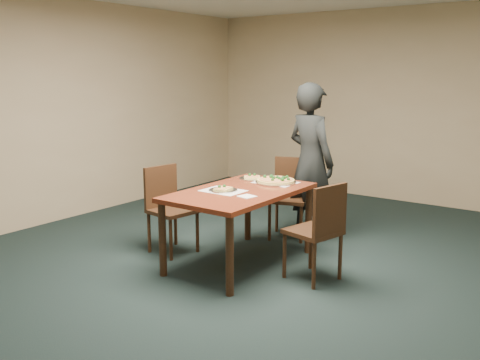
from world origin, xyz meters
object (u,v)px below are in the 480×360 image
Objects in this scene: slice_plate_far at (252,178)px; chair_left at (168,204)px; chair_right at (320,227)px; pizza_pan at (276,180)px; chair_far at (290,192)px; slice_plate_near at (223,189)px; diner at (311,162)px; dining_table at (240,199)px.

chair_left is at bearing -133.79° from slice_plate_far.
chair_right is 2.12× the size of pizza_pan.
chair_far is 3.25× the size of slice_plate_near.
chair_far is 1.00× the size of chair_right.
chair_far is at bearing 88.44° from slice_plate_near.
chair_left is 0.51× the size of diner.
pizza_pan is at bearing 103.62° from diner.
chair_left reaches higher than dining_table.
slice_plate_far is at bearing -100.97° from chair_right.
slice_plate_near is at bearing 96.57° from diner.
slice_plate_near is at bearing -82.28° from chair_left.
chair_right reaches higher than dining_table.
slice_plate_far is at bearing 176.38° from pizza_pan.
diner reaches higher than chair_left.
chair_far reaches higher than dining_table.
chair_right is at bearing 10.06° from slice_plate_near.
chair_right is at bearing -31.53° from pizza_pan.
chair_right is (0.93, -1.06, 0.00)m from chair_far.
diner is (-0.71, 1.13, 0.37)m from chair_right.
diner reaches higher than pizza_pan.
chair_left is 0.94m from slice_plate_far.
chair_left is 1.67m from diner.
pizza_pan is (-0.04, -0.66, -0.11)m from diner.
chair_far is at bearing -24.34° from chair_left.
dining_table is at bearing -104.59° from chair_far.
dining_table is 0.58m from slice_plate_far.
slice_plate_far is (0.63, 0.65, 0.25)m from chair_left.
pizza_pan is 0.32m from slice_plate_far.
chair_left is at bearing 70.21° from diner.
slice_plate_far is (-1.07, 0.48, 0.25)m from chair_right.
diner is (0.22, 0.07, 0.37)m from chair_far.
dining_table is 0.86m from chair_right.
dining_table is 0.20m from slice_plate_near.
chair_far and chair_right have the same top height.
chair_right is at bearing -76.53° from chair_left.
chair_left is at bearing -140.77° from chair_far.
chair_left reaches higher than slice_plate_near.
dining_table is at bearing 47.83° from slice_plate_near.
dining_table is 5.36× the size of slice_plate_near.
chair_right is at bearing -67.44° from chair_far.
diner reaches higher than dining_table.
chair_left is (-0.77, -1.23, 0.00)m from chair_far.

